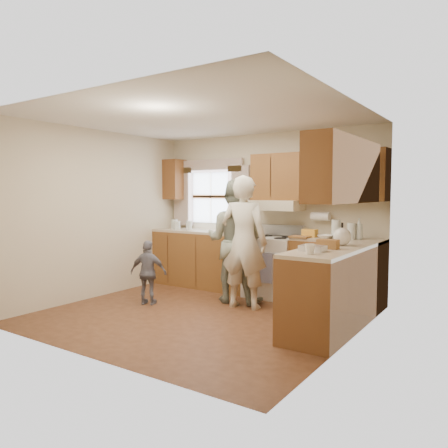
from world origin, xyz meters
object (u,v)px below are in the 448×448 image
Objects in this scene: woman_right at (235,241)px; child at (148,273)px; woman_left at (244,242)px; stove at (273,266)px.

woman_right is 1.30m from child.
woman_left is at bearing 131.11° from woman_right.
stove is 1.19× the size of child.
woman_right is (-0.28, 0.22, -0.02)m from woman_left.
woman_left reaches higher than stove.
child is (-1.23, -1.40, -0.02)m from stove.
woman_left is 1.03× the size of woman_right.
child is at bearing 30.62° from woman_right.
woman_left reaches higher than child.
woman_left is 2.00× the size of child.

